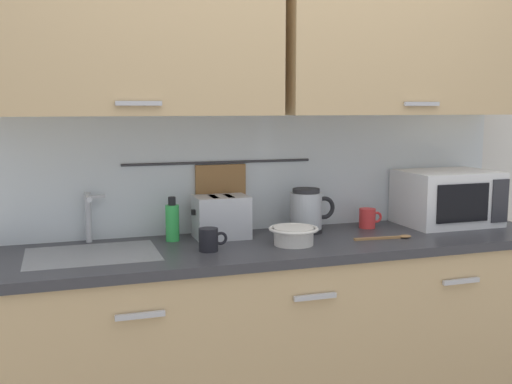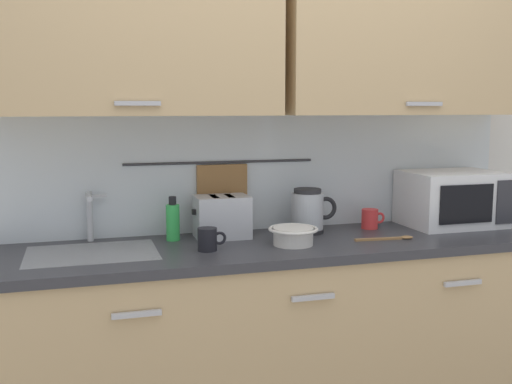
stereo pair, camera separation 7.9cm
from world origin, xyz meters
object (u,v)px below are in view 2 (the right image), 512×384
Objects in this scene: toaster at (222,217)px; wooden_spoon at (391,238)px; electric_kettle at (308,211)px; mug_near_sink at (208,239)px; mixing_bowl at (293,235)px; microwave at (451,199)px; mug_by_kettle at (370,219)px; dish_soap_bottle at (173,221)px.

toaster reaches higher than wooden_spoon.
electric_kettle is 1.89× the size of mug_near_sink.
mug_near_sink is 0.37m from mixing_bowl.
mug_near_sink is (-0.53, -0.22, -0.05)m from electric_kettle.
microwave is at bearing 8.16° from mug_near_sink.
microwave is at bearing -5.54° from mug_by_kettle.
mug_by_kettle is (0.74, -0.01, -0.05)m from toaster.
microwave is 2.03× the size of electric_kettle.
mug_near_sink is 0.43× the size of wooden_spoon.
toaster is 0.74m from mug_by_kettle.
toaster is 0.93× the size of wooden_spoon.
mixing_bowl is 0.53m from mug_by_kettle.
mug_near_sink is at bearing -116.29° from toaster.
microwave is at bearing 11.58° from mixing_bowl.
dish_soap_bottle is 0.26m from mug_near_sink.
microwave is 1.66× the size of wooden_spoon.
electric_kettle is at bearing 140.12° from wooden_spoon.
microwave is at bearing -2.22° from dish_soap_bottle.
microwave is 0.43m from mug_by_kettle.
wooden_spoon is (0.30, -0.25, -0.10)m from electric_kettle.
mug_near_sink is at bearing -157.17° from electric_kettle.
microwave is 3.83× the size of mug_by_kettle.
electric_kettle reaches higher than wooden_spoon.
mug_near_sink is 1.00× the size of mug_by_kettle.
dish_soap_bottle reaches higher than wooden_spoon.
toaster is at bearing -1.63° from dish_soap_bottle.
wooden_spoon is (-0.45, -0.21, -0.13)m from microwave.
mug_by_kettle is (0.48, 0.23, 0.00)m from mixing_bowl.
wooden_spoon is (-0.03, -0.25, -0.04)m from mug_by_kettle.
electric_kettle is 0.64m from dish_soap_bottle.
electric_kettle is at bearing -179.74° from mug_by_kettle.
toaster is (-0.41, 0.01, -0.01)m from electric_kettle.
microwave reaches higher than wooden_spoon.
mug_near_sink is (-1.27, -0.18, -0.09)m from microwave.
microwave is 0.75m from electric_kettle.
dish_soap_bottle is at bearing 177.78° from microwave.
mixing_bowl is 0.46m from wooden_spoon.
mixing_bowl is (0.48, -0.24, -0.04)m from dish_soap_bottle.
mug_by_kettle is at bearing 0.26° from electric_kettle.
mixing_bowl is at bearing 176.86° from wooden_spoon.
microwave reaches higher than mug_near_sink.
electric_kettle is 0.89× the size of toaster.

